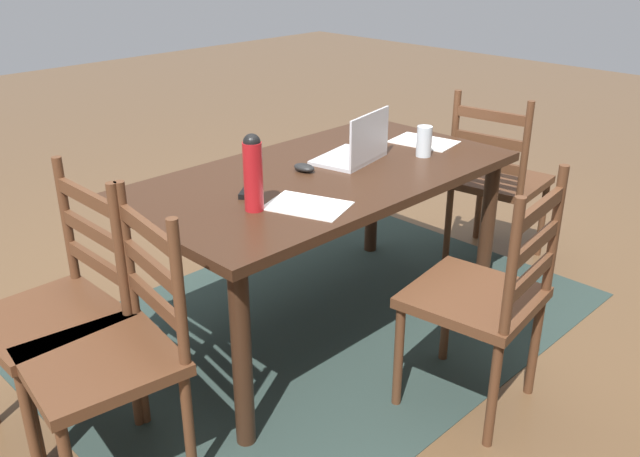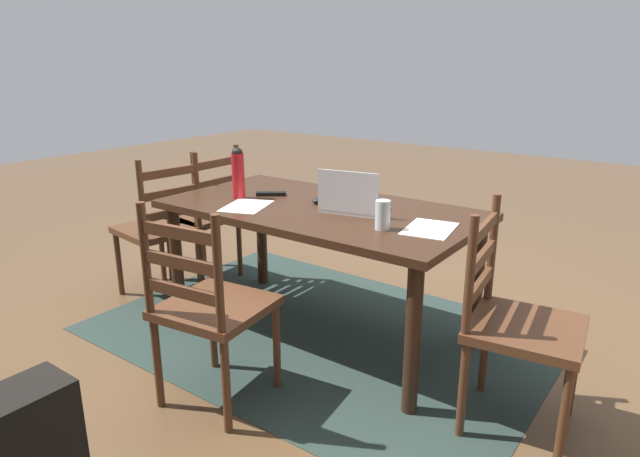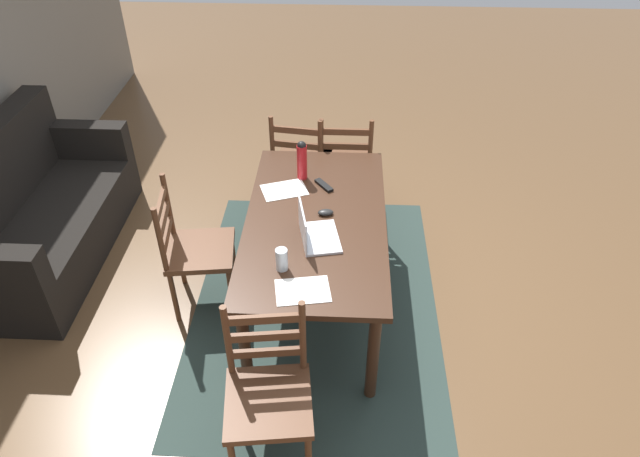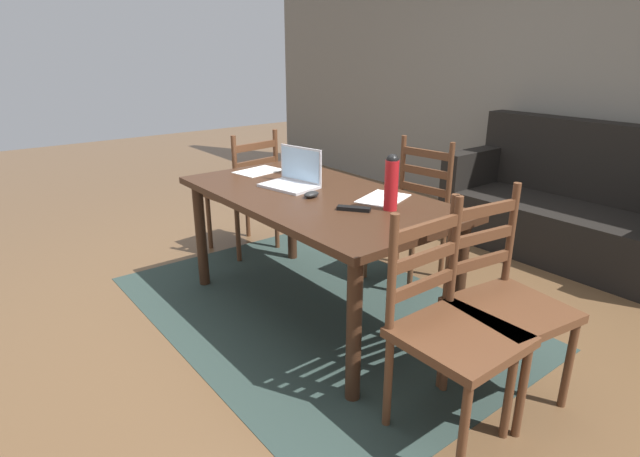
# 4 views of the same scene
# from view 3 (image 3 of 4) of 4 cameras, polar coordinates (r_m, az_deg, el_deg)

# --- Properties ---
(ground_plane) EXTENTS (14.00, 14.00, 0.00)m
(ground_plane) POSITION_cam_3_polar(r_m,az_deg,el_deg) (4.13, -0.38, -7.34)
(ground_plane) COLOR brown
(area_rug) EXTENTS (2.45, 1.70, 0.01)m
(area_rug) POSITION_cam_3_polar(r_m,az_deg,el_deg) (4.13, -0.38, -7.31)
(area_rug) COLOR #283833
(area_rug) RESTS_ON ground
(dining_table) EXTENTS (1.68, 0.89, 0.75)m
(dining_table) POSITION_cam_3_polar(r_m,az_deg,el_deg) (3.69, -0.42, -0.15)
(dining_table) COLOR #382114
(dining_table) RESTS_ON ground
(chair_left_far) EXTENTS (0.49, 0.49, 0.95)m
(chair_left_far) POSITION_cam_3_polar(r_m,az_deg,el_deg) (3.06, -5.18, -16.12)
(chair_left_far) COLOR #56331E
(chair_left_far) RESTS_ON ground
(chair_right_near) EXTENTS (0.44, 0.44, 0.95)m
(chair_right_near) POSITION_cam_3_polar(r_m,az_deg,el_deg) (4.73, 2.51, 6.37)
(chair_right_near) COLOR #56331E
(chair_right_near) RESTS_ON ground
(chair_far_head) EXTENTS (0.49, 0.49, 0.95)m
(chair_far_head) POSITION_cam_3_polar(r_m,az_deg,el_deg) (3.93, -12.41, -2.07)
(chair_far_head) COLOR #56331E
(chair_far_head) RESTS_ON ground
(chair_right_far) EXTENTS (0.50, 0.50, 0.95)m
(chair_right_far) POSITION_cam_3_polar(r_m,az_deg,el_deg) (4.74, -1.91, 6.48)
(chair_right_far) COLOR #56331E
(chair_right_far) RESTS_ON ground
(couch) EXTENTS (1.80, 0.80, 1.00)m
(couch) POSITION_cam_3_polar(r_m,az_deg,el_deg) (4.83, -26.36, 1.16)
(couch) COLOR black
(couch) RESTS_ON ground
(laptop) EXTENTS (0.36, 0.28, 0.23)m
(laptop) POSITION_cam_3_polar(r_m,az_deg,el_deg) (3.44, -0.74, -0.34)
(laptop) COLOR silver
(laptop) RESTS_ON dining_table
(water_bottle) EXTENTS (0.07, 0.07, 0.29)m
(water_bottle) POSITION_cam_3_polar(r_m,az_deg,el_deg) (3.96, -1.81, 6.89)
(water_bottle) COLOR red
(water_bottle) RESTS_ON dining_table
(drinking_glass) EXTENTS (0.07, 0.07, 0.14)m
(drinking_glass) POSITION_cam_3_polar(r_m,az_deg,el_deg) (3.24, -3.83, -3.09)
(drinking_glass) COLOR silver
(drinking_glass) RESTS_ON dining_table
(computer_mouse) EXTENTS (0.07, 0.11, 0.03)m
(computer_mouse) POSITION_cam_3_polar(r_m,az_deg,el_deg) (3.67, 0.56, 1.62)
(computer_mouse) COLOR black
(computer_mouse) RESTS_ON dining_table
(tv_remote) EXTENTS (0.16, 0.14, 0.02)m
(tv_remote) POSITION_cam_3_polar(r_m,az_deg,el_deg) (3.94, 0.39, 4.33)
(tv_remote) COLOR black
(tv_remote) RESTS_ON dining_table
(paper_stack_left) EXTENTS (0.30, 0.35, 0.00)m
(paper_stack_left) POSITION_cam_3_polar(r_m,az_deg,el_deg) (3.91, -3.58, 3.86)
(paper_stack_left) COLOR white
(paper_stack_left) RESTS_ON dining_table
(paper_stack_right) EXTENTS (0.26, 0.33, 0.00)m
(paper_stack_right) POSITION_cam_3_polar(r_m,az_deg,el_deg) (3.14, -1.73, -6.21)
(paper_stack_right) COLOR white
(paper_stack_right) RESTS_ON dining_table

